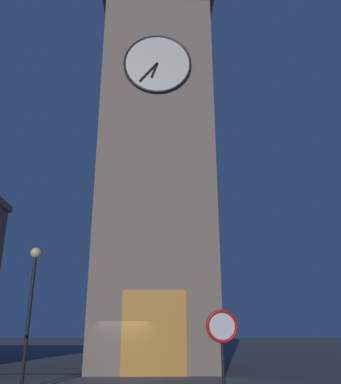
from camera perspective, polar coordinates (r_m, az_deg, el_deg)
name	(u,v)px	position (r m, az deg, el deg)	size (l,w,h in m)	color
ground_plane	(122,376)	(21.20, -6.89, -24.44)	(200.00, 200.00, 0.00)	#4C4C51
clocktower	(157,174)	(27.12, -1.98, 2.52)	(7.39, 9.32, 28.64)	gray
street_lamp	(32,288)	(17.60, -18.97, -12.67)	(0.44, 0.44, 5.33)	black
no_horn_sign	(222,334)	(10.37, 7.32, -19.29)	(0.78, 0.14, 2.57)	black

